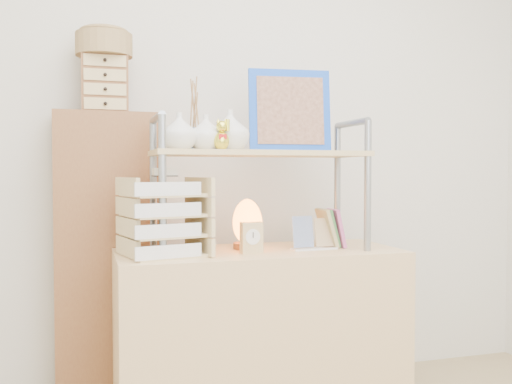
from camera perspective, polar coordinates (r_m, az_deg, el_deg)
desk at (r=2.52m, az=0.36°, el=-14.33°), size 1.20×0.50×0.75m
cabinet at (r=2.71m, az=-14.77°, el=-6.72°), size 0.46×0.26×1.35m
hutch at (r=2.41m, az=-1.30°, el=4.88°), size 0.90×0.34×0.79m
letter_tray at (r=2.28m, az=-9.13°, el=-2.90°), size 0.34×0.33×0.35m
salt_lamp at (r=2.47m, az=-0.88°, el=-3.17°), size 0.14×0.13×0.22m
desk_clock at (r=2.34m, az=-0.45°, el=-4.58°), size 0.09×0.05×0.13m
postcard_stand at (r=2.47m, az=5.80°, el=-4.79°), size 0.21×0.07×0.14m
drawer_chest at (r=2.68m, az=-14.91°, el=10.34°), size 0.20×0.16×0.25m
woven_basket at (r=2.72m, az=-14.95°, el=13.99°), size 0.25×0.25×0.10m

